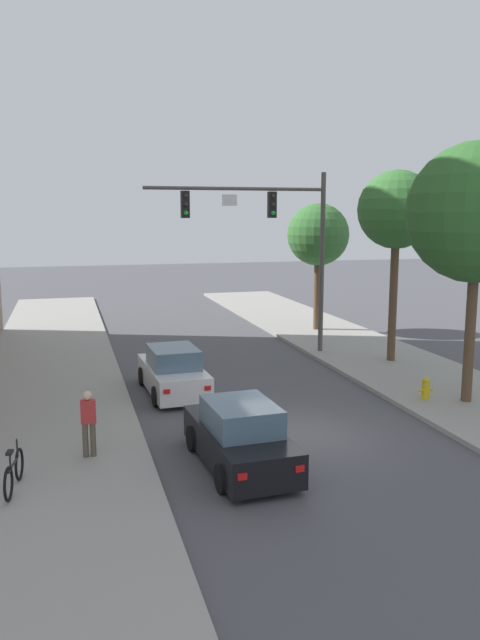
# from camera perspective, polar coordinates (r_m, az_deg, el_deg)

# --- Properties ---
(ground_plane) EXTENTS (120.00, 120.00, 0.00)m
(ground_plane) POSITION_cam_1_polar(r_m,az_deg,el_deg) (17.50, 4.94, -10.38)
(ground_plane) COLOR #4C4C51
(sidewalk_left) EXTENTS (5.00, 60.00, 0.15)m
(sidewalk_left) POSITION_cam_1_polar(r_m,az_deg,el_deg) (16.49, -17.22, -11.78)
(sidewalk_left) COLOR #99968E
(sidewalk_left) RESTS_ON ground
(traffic_signal_mast) EXTENTS (7.53, 0.38, 7.50)m
(traffic_signal_mast) POSITION_cam_1_polar(r_m,az_deg,el_deg) (25.96, 3.03, 8.30)
(traffic_signal_mast) COLOR #514C47
(traffic_signal_mast) RESTS_ON sidewalk_right
(car_lead_white) EXTENTS (1.98, 4.31, 1.60)m
(car_lead_white) POSITION_cam_1_polar(r_m,az_deg,el_deg) (21.28, -6.08, -4.73)
(car_lead_white) COLOR silver
(car_lead_white) RESTS_ON ground
(car_following_black) EXTENTS (2.00, 4.32, 1.60)m
(car_following_black) POSITION_cam_1_polar(r_m,az_deg,el_deg) (15.21, -0.03, -10.57)
(car_following_black) COLOR black
(car_following_black) RESTS_ON ground
(pedestrian_sidewalk_left_walker) EXTENTS (0.36, 0.22, 1.64)m
(pedestrian_sidewalk_left_walker) POSITION_cam_1_polar(r_m,az_deg,el_deg) (15.76, -13.55, -8.81)
(pedestrian_sidewalk_left_walker) COLOR brown
(pedestrian_sidewalk_left_walker) RESTS_ON sidewalk_left
(bicycle_leaning) EXTENTS (0.30, 1.76, 0.98)m
(bicycle_leaning) POSITION_cam_1_polar(r_m,az_deg,el_deg) (14.57, -19.78, -12.86)
(bicycle_leaning) COLOR black
(bicycle_leaning) RESTS_ON sidewalk_left
(fire_hydrant) EXTENTS (0.48, 0.24, 0.72)m
(fire_hydrant) POSITION_cam_1_polar(r_m,az_deg,el_deg) (20.90, 16.45, -5.95)
(fire_hydrant) COLOR gold
(fire_hydrant) RESTS_ON sidewalk_right
(street_tree_nearest) EXTENTS (4.24, 4.24, 7.97)m
(street_tree_nearest) POSITION_cam_1_polar(r_m,az_deg,el_deg) (20.42, 20.68, 9.02)
(street_tree_nearest) COLOR brown
(street_tree_nearest) RESTS_ON sidewalk_right
(street_tree_second) EXTENTS (3.04, 3.04, 7.50)m
(street_tree_second) POSITION_cam_1_polar(r_m,az_deg,el_deg) (25.50, 13.99, 9.54)
(street_tree_second) COLOR brown
(street_tree_second) RESTS_ON sidewalk_right
(street_tree_third) EXTENTS (3.10, 3.10, 6.34)m
(street_tree_third) POSITION_cam_1_polar(r_m,az_deg,el_deg) (31.94, 7.08, 7.62)
(street_tree_third) COLOR brown
(street_tree_third) RESTS_ON sidewalk_right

